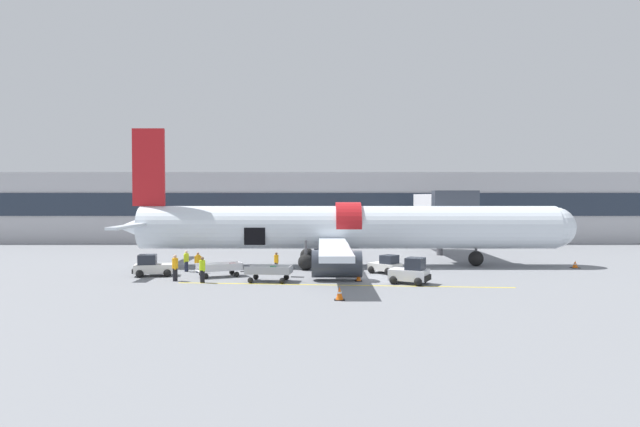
% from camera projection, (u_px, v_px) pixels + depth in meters
% --- Properties ---
extents(ground_plane, '(500.00, 500.00, 0.00)m').
position_uv_depth(ground_plane, '(362.00, 278.00, 40.84)').
color(ground_plane, slate).
extents(apron_marking_line, '(22.19, 2.31, 0.01)m').
position_uv_depth(apron_marking_line, '(340.00, 285.00, 37.56)').
color(apron_marking_line, yellow).
rests_on(apron_marking_line, ground_plane).
extents(terminal_strip, '(106.15, 11.68, 8.76)m').
position_uv_depth(terminal_strip, '(342.00, 207.00, 75.31)').
color(terminal_strip, '#B2B2B7').
rests_on(terminal_strip, ground_plane).
extents(jet_bridge_stub, '(3.86, 14.00, 6.35)m').
position_uv_depth(jet_bridge_stub, '(440.00, 210.00, 55.31)').
color(jet_bridge_stub, '#4C4C51').
rests_on(jet_bridge_stub, ground_plane).
extents(airplane, '(38.34, 30.85, 11.49)m').
position_uv_depth(airplane, '(340.00, 229.00, 47.59)').
color(airplane, silver).
rests_on(airplane, ground_plane).
extents(baggage_tug_lead, '(2.96, 2.58, 1.77)m').
position_uv_depth(baggage_tug_lead, '(408.00, 273.00, 38.16)').
color(baggage_tug_lead, silver).
rests_on(baggage_tug_lead, ground_plane).
extents(baggage_tug_mid, '(3.13, 2.20, 1.59)m').
position_uv_depth(baggage_tug_mid, '(150.00, 267.00, 41.75)').
color(baggage_tug_mid, silver).
rests_on(baggage_tug_mid, ground_plane).
extents(baggage_tug_rear, '(2.67, 2.60, 1.41)m').
position_uv_depth(baggage_tug_rear, '(384.00, 266.00, 43.21)').
color(baggage_tug_rear, silver).
rests_on(baggage_tug_rear, ground_plane).
extents(baggage_cart_loading, '(4.04, 2.51, 1.01)m').
position_uv_depth(baggage_cart_loading, '(219.00, 270.00, 41.41)').
color(baggage_cart_loading, silver).
rests_on(baggage_cart_loading, ground_plane).
extents(baggage_cart_queued, '(4.07, 2.28, 1.10)m').
position_uv_depth(baggage_cart_queued, '(268.00, 273.00, 39.08)').
color(baggage_cart_queued, '#999BA0').
rests_on(baggage_cart_queued, ground_plane).
extents(ground_crew_loader_a, '(0.56, 0.56, 1.77)m').
position_uv_depth(ground_crew_loader_a, '(200.00, 269.00, 38.53)').
color(ground_crew_loader_a, black).
rests_on(ground_crew_loader_a, ground_plane).
extents(ground_crew_loader_b, '(0.47, 0.52, 1.53)m').
position_uv_depth(ground_crew_loader_b, '(274.00, 262.00, 43.90)').
color(ground_crew_loader_b, '#2D2D33').
rests_on(ground_crew_loader_b, ground_plane).
extents(ground_crew_driver, '(0.55, 0.39, 1.58)m').
position_uv_depth(ground_crew_driver, '(196.00, 262.00, 43.53)').
color(ground_crew_driver, '#1E2338').
rests_on(ground_crew_driver, ground_plane).
extents(ground_crew_supervisor, '(0.52, 0.64, 1.83)m').
position_uv_depth(ground_crew_supervisor, '(173.00, 267.00, 39.27)').
color(ground_crew_supervisor, black).
rests_on(ground_crew_supervisor, ground_plane).
extents(ground_crew_helper, '(0.50, 0.55, 1.64)m').
position_uv_depth(ground_crew_helper, '(184.00, 261.00, 44.16)').
color(ground_crew_helper, '#1E2338').
rests_on(ground_crew_helper, ground_plane).
extents(safety_cone_nose, '(0.64, 0.64, 0.58)m').
position_uv_depth(safety_cone_nose, '(572.00, 265.00, 46.54)').
color(safety_cone_nose, black).
rests_on(safety_cone_nose, ground_plane).
extents(safety_cone_engine_left, '(0.60, 0.60, 0.78)m').
position_uv_depth(safety_cone_engine_left, '(337.00, 294.00, 32.22)').
color(safety_cone_engine_left, black).
rests_on(safety_cone_engine_left, ground_plane).
extents(safety_cone_wingtip, '(0.51, 0.51, 0.75)m').
position_uv_depth(safety_cone_wingtip, '(356.00, 276.00, 39.37)').
color(safety_cone_wingtip, black).
rests_on(safety_cone_wingtip, ground_plane).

